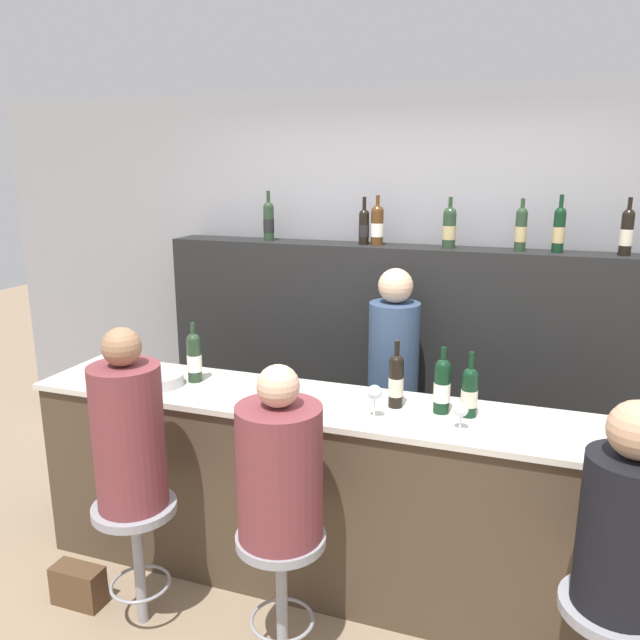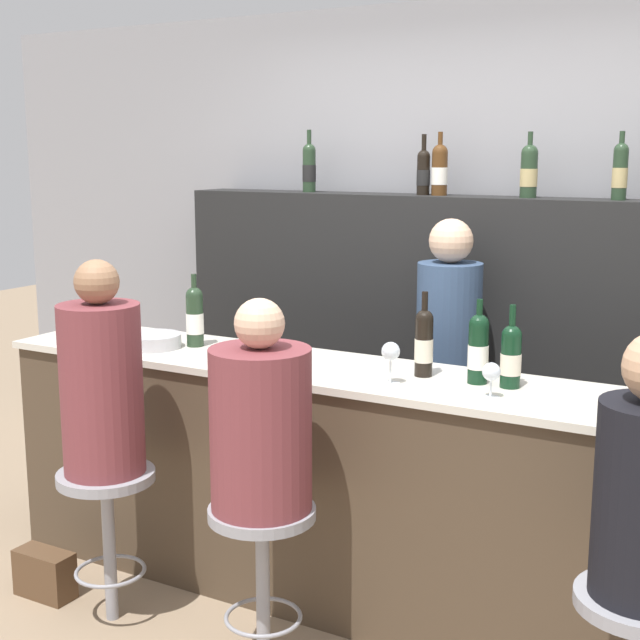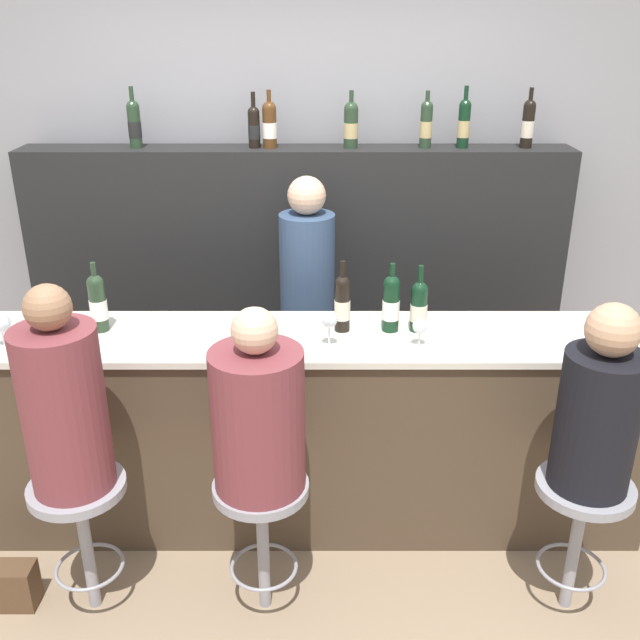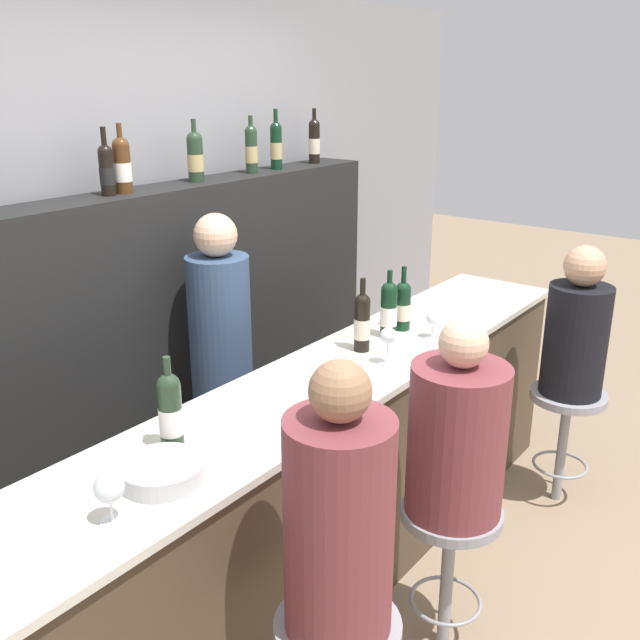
# 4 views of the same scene
# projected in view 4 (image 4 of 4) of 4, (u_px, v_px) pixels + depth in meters

# --- Properties ---
(ground_plane) EXTENTS (16.00, 16.00, 0.00)m
(ground_plane) POSITION_uv_depth(u_px,v_px,m) (387.00, 594.00, 3.11)
(ground_plane) COLOR #8C755B
(wall_back) EXTENTS (6.40, 0.05, 2.60)m
(wall_back) POSITION_uv_depth(u_px,v_px,m) (125.00, 251.00, 3.60)
(wall_back) COLOR gray
(wall_back) RESTS_ON ground_plane
(bar_counter) EXTENTS (3.30, 0.56, 1.00)m
(bar_counter) POSITION_uv_depth(u_px,v_px,m) (340.00, 475.00, 3.10)
(bar_counter) COLOR #473828
(bar_counter) RESTS_ON ground_plane
(back_bar_cabinet) EXTENTS (3.10, 0.28, 1.63)m
(back_bar_cabinet) POSITION_uv_depth(u_px,v_px,m) (162.00, 350.00, 3.63)
(back_bar_cabinet) COLOR black
(back_bar_cabinet) RESTS_ON ground_plane
(wine_bottle_counter_0) EXTENTS (0.08, 0.08, 0.32)m
(wine_bottle_counter_0) POSITION_uv_depth(u_px,v_px,m) (170.00, 411.00, 2.27)
(wine_bottle_counter_0) COLOR #233823
(wine_bottle_counter_0) RESTS_ON bar_counter
(wine_bottle_counter_1) EXTENTS (0.07, 0.07, 0.33)m
(wine_bottle_counter_1) POSITION_uv_depth(u_px,v_px,m) (362.00, 322.00, 3.10)
(wine_bottle_counter_1) COLOR black
(wine_bottle_counter_1) RESTS_ON bar_counter
(wine_bottle_counter_2) EXTENTS (0.08, 0.08, 0.32)m
(wine_bottle_counter_2) POSITION_uv_depth(u_px,v_px,m) (389.00, 309.00, 3.26)
(wine_bottle_counter_2) COLOR black
(wine_bottle_counter_2) RESTS_ON bar_counter
(wine_bottle_counter_3) EXTENTS (0.08, 0.08, 0.31)m
(wine_bottle_counter_3) POSITION_uv_depth(u_px,v_px,m) (403.00, 305.00, 3.36)
(wine_bottle_counter_3) COLOR black
(wine_bottle_counter_3) RESTS_ON bar_counter
(wine_bottle_backbar_1) EXTENTS (0.07, 0.07, 0.30)m
(wine_bottle_backbar_1) POSITION_uv_depth(u_px,v_px,m) (107.00, 169.00, 3.15)
(wine_bottle_backbar_1) COLOR black
(wine_bottle_backbar_1) RESTS_ON back_bar_cabinet
(wine_bottle_backbar_2) EXTENTS (0.08, 0.08, 0.31)m
(wine_bottle_backbar_2) POSITION_uv_depth(u_px,v_px,m) (122.00, 165.00, 3.21)
(wine_bottle_backbar_2) COLOR #4C2D14
(wine_bottle_backbar_2) RESTS_ON back_bar_cabinet
(wine_bottle_backbar_3) EXTENTS (0.08, 0.08, 0.31)m
(wine_bottle_backbar_3) POSITION_uv_depth(u_px,v_px,m) (195.00, 156.00, 3.55)
(wine_bottle_backbar_3) COLOR #233823
(wine_bottle_backbar_3) RESTS_ON back_bar_cabinet
(wine_bottle_backbar_4) EXTENTS (0.07, 0.07, 0.30)m
(wine_bottle_backbar_4) POSITION_uv_depth(u_px,v_px,m) (251.00, 149.00, 3.86)
(wine_bottle_backbar_4) COLOR #233823
(wine_bottle_backbar_4) RESTS_ON back_bar_cabinet
(wine_bottle_backbar_5) EXTENTS (0.07, 0.07, 0.33)m
(wine_bottle_backbar_5) POSITION_uv_depth(u_px,v_px,m) (276.00, 145.00, 4.01)
(wine_bottle_backbar_5) COLOR black
(wine_bottle_backbar_5) RESTS_ON back_bar_cabinet
(wine_bottle_backbar_6) EXTENTS (0.07, 0.07, 0.32)m
(wine_bottle_backbar_6) POSITION_uv_depth(u_px,v_px,m) (314.00, 141.00, 4.28)
(wine_bottle_backbar_6) COLOR black
(wine_bottle_backbar_6) RESTS_ON back_bar_cabinet
(wine_glass_0) EXTENTS (0.08, 0.08, 0.15)m
(wine_glass_0) POSITION_uv_depth(u_px,v_px,m) (109.00, 489.00, 1.90)
(wine_glass_0) COLOR silver
(wine_glass_0) RESTS_ON bar_counter
(wine_glass_1) EXTENTS (0.07, 0.07, 0.16)m
(wine_glass_1) POSITION_uv_depth(u_px,v_px,m) (388.00, 338.00, 2.96)
(wine_glass_1) COLOR silver
(wine_glass_1) RESTS_ON bar_counter
(wine_glass_2) EXTENTS (0.07, 0.07, 0.13)m
(wine_glass_2) POSITION_uv_depth(u_px,v_px,m) (433.00, 319.00, 3.26)
(wine_glass_2) COLOR silver
(wine_glass_2) RESTS_ON bar_counter
(metal_bowl) EXTENTS (0.26, 0.26, 0.06)m
(metal_bowl) POSITION_uv_depth(u_px,v_px,m) (162.00, 472.00, 2.13)
(metal_bowl) COLOR #B7B7BC
(metal_bowl) RESTS_ON bar_counter
(guest_seated_left) EXTENTS (0.31, 0.31, 0.83)m
(guest_seated_left) POSITION_uv_depth(u_px,v_px,m) (339.00, 518.00, 1.98)
(guest_seated_left) COLOR brown
(guest_seated_left) RESTS_ON bar_stool_left
(bar_stool_middle) EXTENTS (0.38, 0.38, 0.62)m
(bar_stool_middle) POSITION_uv_depth(u_px,v_px,m) (450.00, 539.00, 2.69)
(bar_stool_middle) COLOR gray
(bar_stool_middle) RESTS_ON ground_plane
(guest_seated_middle) EXTENTS (0.35, 0.35, 0.75)m
(guest_seated_middle) POSITION_uv_depth(u_px,v_px,m) (457.00, 434.00, 2.54)
(guest_seated_middle) COLOR brown
(guest_seated_middle) RESTS_ON bar_stool_middle
(bar_stool_right) EXTENTS (0.38, 0.38, 0.62)m
(bar_stool_right) POSITION_uv_depth(u_px,v_px,m) (566.00, 416.00, 3.65)
(bar_stool_right) COLOR gray
(bar_stool_right) RESTS_ON ground_plane
(guest_seated_right) EXTENTS (0.31, 0.31, 0.76)m
(guest_seated_right) POSITION_uv_depth(u_px,v_px,m) (577.00, 331.00, 3.50)
(guest_seated_right) COLOR black
(guest_seated_right) RESTS_ON bar_stool_right
(bartender) EXTENTS (0.30, 0.30, 1.55)m
(bartender) POSITION_uv_depth(u_px,v_px,m) (223.00, 380.00, 3.50)
(bartender) COLOR #334766
(bartender) RESTS_ON ground_plane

